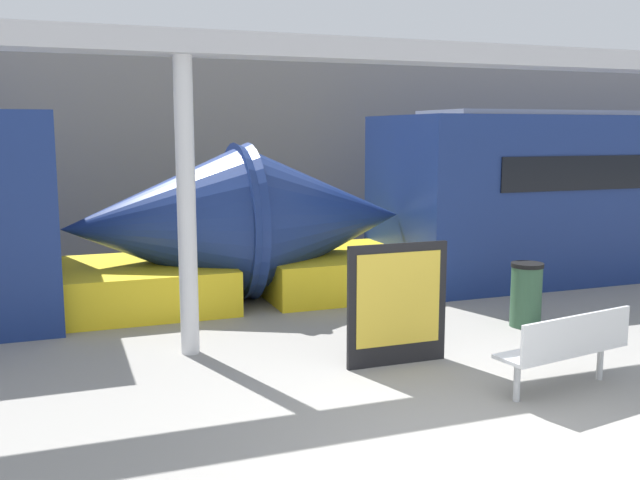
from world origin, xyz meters
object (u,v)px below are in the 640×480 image
object	(u,v)px
support_column_near	(187,209)
poster_board	(398,304)
trash_bin	(526,295)
bench_near	(568,345)

from	to	relation	value
support_column_near	poster_board	bearing A→B (deg)	-30.09
poster_board	support_column_near	bearing A→B (deg)	149.91
trash_bin	poster_board	distance (m)	2.69
trash_bin	poster_board	world-z (taller)	poster_board
trash_bin	support_column_near	xyz separation A→B (m)	(-4.81, 0.44, 1.39)
bench_near	trash_bin	world-z (taller)	trash_bin
trash_bin	support_column_near	size ratio (longest dim) A/B	0.25
trash_bin	poster_board	xyz separation A→B (m)	(-2.52, -0.89, 0.28)
poster_board	support_column_near	xyz separation A→B (m)	(-2.28, 1.32, 1.11)
poster_board	trash_bin	bearing A→B (deg)	19.36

